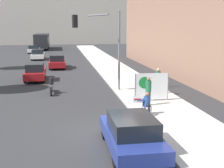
# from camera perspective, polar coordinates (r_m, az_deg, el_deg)

# --- Properties ---
(ground_plane) EXTENTS (160.00, 160.00, 0.00)m
(ground_plane) POSITION_cam_1_polar(r_m,az_deg,el_deg) (14.17, -0.40, -9.09)
(ground_plane) COLOR #303033
(sidewalk_curb) EXTENTS (3.80, 90.00, 0.17)m
(sidewalk_curb) POSITION_cam_1_polar(r_m,az_deg,el_deg) (29.12, 1.99, 1.37)
(sidewalk_curb) COLOR beige
(sidewalk_curb) RESTS_ON ground_plane
(seated_protester) EXTENTS (0.98, 0.77, 1.19)m
(seated_protester) POSITION_cam_1_polar(r_m,az_deg,el_deg) (16.39, 6.42, -3.46)
(seated_protester) COLOR #474C56
(seated_protester) RESTS_ON sidewalk_curb
(jogger_on_sidewalk) EXTENTS (0.34, 0.34, 1.68)m
(jogger_on_sidewalk) POSITION_cam_1_polar(r_m,az_deg,el_deg) (18.29, 6.67, -1.28)
(jogger_on_sidewalk) COLOR #424247
(jogger_on_sidewalk) RESTS_ON sidewalk_curb
(pedestrian_behind) EXTENTS (0.34, 0.34, 1.77)m
(pedestrian_behind) POSITION_cam_1_polar(r_m,az_deg,el_deg) (21.53, 8.42, 0.62)
(pedestrian_behind) COLOR black
(pedestrian_behind) RESTS_ON sidewalk_curb
(protest_banner) EXTENTS (2.15, 0.06, 1.74)m
(protest_banner) POSITION_cam_1_polar(r_m,az_deg,el_deg) (19.32, 7.22, -0.43)
(protest_banner) COLOR slate
(protest_banner) RESTS_ON sidewalk_curb
(traffic_light_pole) EXTENTS (3.42, 3.19, 5.60)m
(traffic_light_pole) POSITION_cam_1_polar(r_m,az_deg,el_deg) (21.78, -1.66, 8.57)
(traffic_light_pole) COLOR slate
(traffic_light_pole) RESTS_ON sidewalk_curb
(parked_car_curbside) EXTENTS (1.89, 4.50, 1.42)m
(parked_car_curbside) POSITION_cam_1_polar(r_m,az_deg,el_deg) (12.15, 3.62, -8.97)
(parked_car_curbside) COLOR navy
(parked_car_curbside) RESTS_ON ground_plane
(car_on_road_nearest) EXTENTS (1.71, 4.24, 1.54)m
(car_on_road_nearest) POSITION_cam_1_polar(r_m,az_deg,el_deg) (28.24, -13.86, 2.15)
(car_on_road_nearest) COLOR maroon
(car_on_road_nearest) RESTS_ON ground_plane
(car_on_road_midblock) EXTENTS (1.79, 4.58, 1.54)m
(car_on_road_midblock) POSITION_cam_1_polar(r_m,az_deg,el_deg) (35.93, -9.99, 4.08)
(car_on_road_midblock) COLOR maroon
(car_on_road_midblock) RESTS_ON ground_plane
(car_on_road_distant) EXTENTS (1.80, 4.40, 1.45)m
(car_on_road_distant) POSITION_cam_1_polar(r_m,az_deg,el_deg) (45.75, -13.38, 5.29)
(car_on_road_distant) COLOR white
(car_on_road_distant) RESTS_ON ground_plane
(car_on_road_far_lane) EXTENTS (1.88, 4.34, 1.38)m
(car_on_road_far_lane) POSITION_cam_1_polar(r_m,az_deg,el_deg) (56.48, -14.09, 6.20)
(car_on_road_far_lane) COLOR silver
(car_on_road_far_lane) RESTS_ON ground_plane
(city_bus_on_road) EXTENTS (2.62, 11.16, 3.11)m
(city_bus_on_road) POSITION_cam_1_polar(r_m,az_deg,el_deg) (65.37, -12.68, 7.80)
(city_bus_on_road) COLOR #232328
(city_bus_on_road) RESTS_ON ground_plane
(motorcycle_on_road) EXTENTS (0.28, 2.20, 1.19)m
(motorcycle_on_road) POSITION_cam_1_polar(r_m,az_deg,el_deg) (22.59, -11.04, -0.42)
(motorcycle_on_road) COLOR #565B60
(motorcycle_on_road) RESTS_ON ground_plane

